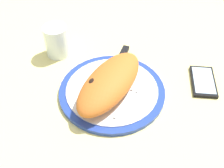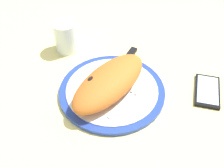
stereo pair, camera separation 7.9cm
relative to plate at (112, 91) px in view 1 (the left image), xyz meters
The scene contains 7 objects.
ground_plane 2.25cm from the plate, ahead, with size 150.00×150.00×3.00cm, color #E5D684.
plate is the anchor object (origin of this frame).
calzone 4.26cm from the plate, 165.43° to the right, with size 29.41×18.53×6.65cm.
fork 5.98cm from the plate, 73.32° to the right, with size 14.96×5.23×0.40cm.
knife 11.02cm from the plate, 33.97° to the left, with size 22.00×12.08×1.20cm.
smartphone 27.46cm from the plate, 36.36° to the right, with size 14.00×13.25×1.16cm.
water_glass 25.42cm from the plate, 90.70° to the left, with size 7.53×7.53×10.22cm.
Camera 1 is at (-39.20, -39.35, 59.98)cm, focal length 45.44 mm.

